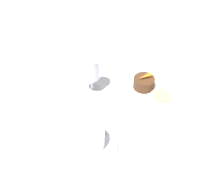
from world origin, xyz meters
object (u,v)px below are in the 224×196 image
(dessert_cake, at_px, (144,83))
(dinner_plate, at_px, (149,90))
(coffee_cup, at_px, (89,138))
(fork, at_px, (137,135))
(wine_glass, at_px, (91,70))

(dessert_cake, bearing_deg, dinner_plate, -115.24)
(dessert_cake, bearing_deg, coffee_cup, 146.01)
(dinner_plate, height_order, fork, dinner_plate)
(dinner_plate, relative_size, fork, 1.52)
(dinner_plate, xyz_separation_m, dessert_cake, (0.01, 0.02, 0.03))
(wine_glass, relative_size, fork, 0.79)
(wine_glass, height_order, dessert_cake, wine_glass)
(dinner_plate, bearing_deg, dessert_cake, 64.76)
(coffee_cup, xyz_separation_m, wine_glass, (0.23, 0.02, 0.05))
(wine_glass, bearing_deg, fork, -140.37)
(fork, height_order, dessert_cake, dessert_cake)
(dinner_plate, distance_m, fork, 0.20)
(coffee_cup, relative_size, fork, 0.67)
(coffee_cup, xyz_separation_m, fork, (0.04, -0.14, -0.03))
(fork, bearing_deg, wine_glass, 39.63)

